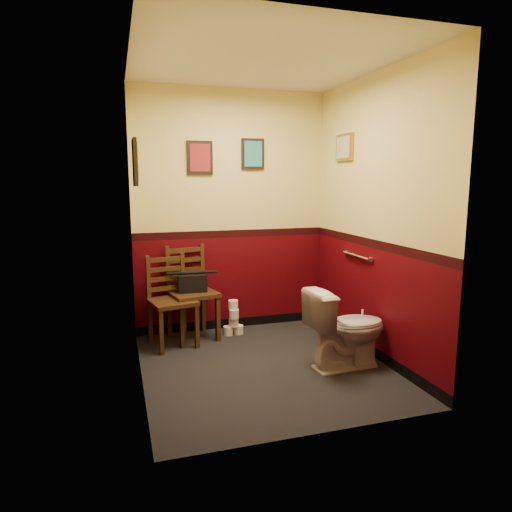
{
  "coord_description": "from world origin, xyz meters",
  "views": [
    {
      "loc": [
        -1.25,
        -3.82,
        1.7
      ],
      "look_at": [
        0.0,
        0.25,
        1.0
      ],
      "focal_mm": 32.0,
      "sensor_mm": 36.0,
      "label": 1
    }
  ],
  "objects": [
    {
      "name": "wall_right",
      "position": [
        1.1,
        0.0,
        1.35
      ],
      "size": [
        0.0,
        2.4,
        2.7
      ],
      "primitive_type": "cube",
      "rotation": [
        1.57,
        0.0,
        -1.57
      ],
      "color": "#41030A",
      "rests_on": "ground"
    },
    {
      "name": "framed_print_left",
      "position": [
        -1.08,
        0.1,
        1.85
      ],
      "size": [
        0.04,
        0.3,
        0.38
      ],
      "color": "black",
      "rests_on": "wall_left"
    },
    {
      "name": "chair_right",
      "position": [
        -0.51,
        0.99,
        0.5
      ],
      "size": [
        0.56,
        0.56,
        1.01
      ],
      "rotation": [
        0.0,
        0.0,
        0.21
      ],
      "color": "#3E2712",
      "rests_on": "floor"
    },
    {
      "name": "wall_back",
      "position": [
        0.0,
        1.2,
        1.35
      ],
      "size": [
        2.2,
        0.0,
        2.7
      ],
      "primitive_type": "cube",
      "rotation": [
        1.57,
        0.0,
        0.0
      ],
      "color": "#41030A",
      "rests_on": "ground"
    },
    {
      "name": "handbag",
      "position": [
        -0.5,
        0.95,
        0.62
      ],
      "size": [
        0.31,
        0.17,
        0.22
      ],
      "rotation": [
        0.0,
        0.0,
        -0.05
      ],
      "color": "black",
      "rests_on": "chair_right"
    },
    {
      "name": "wall_left",
      "position": [
        -1.1,
        0.0,
        1.35
      ],
      "size": [
        0.0,
        2.4,
        2.7
      ],
      "primitive_type": "cube",
      "rotation": [
        1.57,
        0.0,
        1.57
      ],
      "color": "#41030A",
      "rests_on": "ground"
    },
    {
      "name": "framed_print_back_b",
      "position": [
        0.25,
        1.18,
        2.0
      ],
      "size": [
        0.26,
        0.04,
        0.34
      ],
      "color": "black",
      "rests_on": "wall_back"
    },
    {
      "name": "framed_print_back_a",
      "position": [
        -0.35,
        1.18,
        1.95
      ],
      "size": [
        0.28,
        0.04,
        0.36
      ],
      "color": "black",
      "rests_on": "wall_back"
    },
    {
      "name": "toilet_brush",
      "position": [
        0.96,
        -0.1,
        0.08
      ],
      "size": [
        0.14,
        0.14,
        0.49
      ],
      "color": "silver",
      "rests_on": "floor"
    },
    {
      "name": "wall_front",
      "position": [
        0.0,
        -1.2,
        1.35
      ],
      "size": [
        2.2,
        0.0,
        2.7
      ],
      "primitive_type": "cube",
      "rotation": [
        -1.57,
        0.0,
        0.0
      ],
      "color": "#41030A",
      "rests_on": "ground"
    },
    {
      "name": "tp_stack",
      "position": [
        -0.05,
        0.94,
        0.17
      ],
      "size": [
        0.23,
        0.14,
        0.39
      ],
      "color": "silver",
      "rests_on": "floor"
    },
    {
      "name": "chair_left",
      "position": [
        -0.74,
        0.83,
        0.47
      ],
      "size": [
        0.52,
        0.52,
        0.94
      ],
      "rotation": [
        0.0,
        0.0,
        0.21
      ],
      "color": "#3E2712",
      "rests_on": "floor"
    },
    {
      "name": "framed_print_right",
      "position": [
        1.08,
        0.6,
        2.05
      ],
      "size": [
        0.04,
        0.34,
        0.28
      ],
      "color": "olive",
      "rests_on": "wall_right"
    },
    {
      "name": "toilet",
      "position": [
        0.72,
        -0.23,
        0.37
      ],
      "size": [
        0.77,
        0.46,
        0.73
      ],
      "primitive_type": "imported",
      "rotation": [
        0.0,
        0.0,
        1.63
      ],
      "color": "white",
      "rests_on": "floor"
    },
    {
      "name": "floor",
      "position": [
        0.0,
        0.0,
        0.0
      ],
      "size": [
        2.2,
        2.4,
        0.0
      ],
      "primitive_type": "cube",
      "color": "black",
      "rests_on": "ground"
    },
    {
      "name": "grab_bar",
      "position": [
        1.07,
        0.25,
        0.95
      ],
      "size": [
        0.05,
        0.56,
        0.06
      ],
      "color": "silver",
      "rests_on": "wall_right"
    },
    {
      "name": "ceiling",
      "position": [
        0.0,
        0.0,
        2.7
      ],
      "size": [
        2.2,
        2.4,
        0.0
      ],
      "primitive_type": "cube",
      "rotation": [
        3.14,
        0.0,
        0.0
      ],
      "color": "silver",
      "rests_on": "ground"
    }
  ]
}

